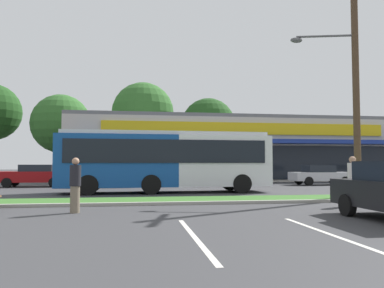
{
  "coord_description": "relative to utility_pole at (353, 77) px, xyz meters",
  "views": [
    {
      "loc": [
        -4.66,
        -1.53,
        1.51
      ],
      "look_at": [
        -1.7,
        18.1,
        2.58
      ],
      "focal_mm": 35.78,
      "sensor_mm": 36.0,
      "label": 1
    }
  ],
  "objects": [
    {
      "name": "grass_median",
      "position": [
        -5.04,
        -0.22,
        -5.4
      ],
      "size": [
        56.0,
        2.2,
        0.12
      ],
      "primitive_type": "cube",
      "color": "#386B28",
      "rests_on": "ground_plane"
    },
    {
      "name": "curb_lip",
      "position": [
        -5.04,
        -1.44,
        -5.4
      ],
      "size": [
        56.0,
        0.24,
        0.12
      ],
      "primitive_type": "cube",
      "color": "#99968C",
      "rests_on": "ground_plane"
    },
    {
      "name": "parking_stripe_0",
      "position": [
        -8.45,
        -7.8,
        -5.46
      ],
      "size": [
        0.12,
        4.8,
        0.01
      ],
      "primitive_type": "cube",
      "color": "silver",
      "rests_on": "ground_plane"
    },
    {
      "name": "parking_stripe_1",
      "position": [
        -5.5,
        -7.93,
        -5.46
      ],
      "size": [
        0.12,
        4.8,
        0.01
      ],
      "primitive_type": "cube",
      "color": "silver",
      "rests_on": "ground_plane"
    },
    {
      "name": "storefront_building",
      "position": [
        -0.02,
        22.49,
        -2.51
      ],
      "size": [
        30.95,
        14.77,
        5.9
      ],
      "color": "#BCB7AD",
      "rests_on": "ground_plane"
    },
    {
      "name": "tree_left",
      "position": [
        -18.17,
        30.17,
        0.77
      ],
      "size": [
        6.79,
        6.79,
        9.63
      ],
      "color": "#473323",
      "rests_on": "ground_plane"
    },
    {
      "name": "tree_mid_left",
      "position": [
        -8.71,
        30.81,
        2.23
      ],
      "size": [
        7.54,
        7.54,
        11.47
      ],
      "color": "#473323",
      "rests_on": "ground_plane"
    },
    {
      "name": "tree_mid",
      "position": [
        -1.14,
        28.11,
        0.65
      ],
      "size": [
        6.31,
        6.31,
        9.28
      ],
      "color": "#473323",
      "rests_on": "ground_plane"
    },
    {
      "name": "utility_pole",
      "position": [
        0.0,
        0.0,
        0.0
      ],
      "size": [
        3.16,
        2.36,
        10.23
      ],
      "color": "#4C3826",
      "rests_on": "ground_plane"
    },
    {
      "name": "city_bus",
      "position": [
        -8.03,
        4.86,
        -3.7
      ],
      "size": [
        11.31,
        2.89,
        3.25
      ],
      "rotation": [
        0.0,
        0.0,
        0.02
      ],
      "color": "#144793",
      "rests_on": "ground_plane"
    },
    {
      "name": "car_0",
      "position": [
        3.98,
        10.91,
        -4.71
      ],
      "size": [
        4.5,
        1.9,
        1.46
      ],
      "color": "#B7B7BC",
      "rests_on": "ground_plane"
    },
    {
      "name": "car_1",
      "position": [
        -11.55,
        10.45,
        -4.73
      ],
      "size": [
        4.49,
        1.92,
        1.39
      ],
      "color": "#0C3F1E",
      "rests_on": "ground_plane"
    },
    {
      "name": "car_2",
      "position": [
        -16.41,
        11.58,
        -4.68
      ],
      "size": [
        4.72,
        1.87,
        1.5
      ],
      "rotation": [
        0.0,
        0.0,
        3.14
      ],
      "color": "maroon",
      "rests_on": "ground_plane"
    },
    {
      "name": "car_5",
      "position": [
        -3.43,
        10.94,
        -4.7
      ],
      "size": [
        4.77,
        1.88,
        1.47
      ],
      "color": "#B7B7BC",
      "rests_on": "ground_plane"
    },
    {
      "name": "pedestrian_near_bench",
      "position": [
        -1.75,
        -2.72,
        -4.55
      ],
      "size": [
        0.37,
        0.37,
        1.81
      ],
      "rotation": [
        0.0,
        0.0,
        0.48
      ],
      "color": "black",
      "rests_on": "ground_plane"
    },
    {
      "name": "pedestrian_by_pole",
      "position": [
        -11.53,
        -3.32,
        -4.59
      ],
      "size": [
        0.35,
        0.35,
        1.73
      ],
      "rotation": [
        0.0,
        0.0,
        0.01
      ],
      "color": "#726651",
      "rests_on": "ground_plane"
    }
  ]
}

